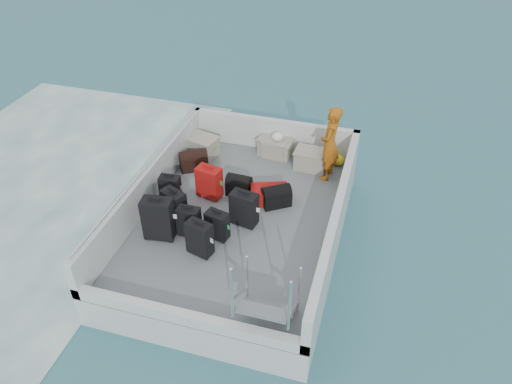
% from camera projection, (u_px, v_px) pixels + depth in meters
% --- Properties ---
extents(ground, '(160.00, 160.00, 0.00)m').
position_uv_depth(ground, '(239.00, 242.00, 9.33)').
color(ground, '#1C5264').
rests_on(ground, ground).
extents(wake_foam, '(10.00, 10.00, 0.00)m').
position_uv_depth(wake_foam, '(21.00, 199.00, 10.40)').
color(wake_foam, white).
rests_on(wake_foam, ground).
extents(ferry_hull, '(3.60, 5.00, 0.60)m').
position_uv_depth(ferry_hull, '(239.00, 230.00, 9.15)').
color(ferry_hull, silver).
rests_on(ferry_hull, ground).
extents(deck, '(3.30, 4.70, 0.02)m').
position_uv_depth(deck, '(239.00, 217.00, 8.96)').
color(deck, slate).
rests_on(deck, ferry_hull).
extents(deck_fittings, '(3.60, 5.00, 0.90)m').
position_uv_depth(deck_fittings, '(252.00, 216.00, 8.41)').
color(deck_fittings, silver).
rests_on(deck_fittings, deck).
extents(suitcase_0, '(0.54, 0.35, 0.78)m').
position_uv_depth(suitcase_0, '(159.00, 219.00, 8.30)').
color(suitcase_0, black).
rests_on(suitcase_0, deck).
extents(suitcase_1, '(0.49, 0.40, 0.65)m').
position_uv_depth(suitcase_1, '(174.00, 207.00, 8.67)').
color(suitcase_1, black).
rests_on(suitcase_1, deck).
extents(suitcase_2, '(0.38, 0.25, 0.54)m').
position_uv_depth(suitcase_2, '(170.00, 189.00, 9.18)').
color(suitcase_2, black).
rests_on(suitcase_2, deck).
extents(suitcase_3, '(0.46, 0.34, 0.63)m').
position_uv_depth(suitcase_3, '(200.00, 239.00, 8.03)').
color(suitcase_3, black).
rests_on(suitcase_3, deck).
extents(suitcase_4, '(0.38, 0.23, 0.57)m').
position_uv_depth(suitcase_4, '(189.00, 222.00, 8.41)').
color(suitcase_4, black).
rests_on(suitcase_4, deck).
extents(suitcase_5, '(0.50, 0.36, 0.63)m').
position_uv_depth(suitcase_5, '(209.00, 182.00, 9.27)').
color(suitcase_5, '#AF0D12').
rests_on(suitcase_5, deck).
extents(suitcase_6, '(0.42, 0.31, 0.53)m').
position_uv_depth(suitcase_6, '(217.00, 226.00, 8.37)').
color(suitcase_6, black).
rests_on(suitcase_6, deck).
extents(suitcase_7, '(0.50, 0.34, 0.64)m').
position_uv_depth(suitcase_7, '(244.00, 209.00, 8.63)').
color(suitcase_7, black).
rests_on(suitcase_7, deck).
extents(suitcase_8, '(0.79, 0.65, 0.27)m').
position_uv_depth(suitcase_8, '(269.00, 195.00, 9.27)').
color(suitcase_8, '#AF0D12').
rests_on(suitcase_8, deck).
extents(duffel_0, '(0.62, 0.55, 0.32)m').
position_uv_depth(duffel_0, '(194.00, 162.00, 10.10)').
color(duffel_0, black).
rests_on(duffel_0, deck).
extents(duffel_1, '(0.47, 0.32, 0.32)m').
position_uv_depth(duffel_1, '(239.00, 187.00, 9.42)').
color(duffel_1, black).
rests_on(duffel_1, deck).
extents(duffel_2, '(0.60, 0.54, 0.32)m').
position_uv_depth(duffel_2, '(276.00, 198.00, 9.15)').
color(duffel_2, black).
rests_on(duffel_2, deck).
extents(crate_0, '(0.72, 0.59, 0.38)m').
position_uv_depth(crate_0, '(202.00, 146.00, 10.52)').
color(crate_0, '#A6A090').
rests_on(crate_0, deck).
extents(crate_1, '(0.67, 0.53, 0.36)m').
position_uv_depth(crate_1, '(274.00, 147.00, 10.52)').
color(crate_1, '#A6A090').
rests_on(crate_1, deck).
extents(crate_2, '(0.60, 0.44, 0.35)m').
position_uv_depth(crate_2, '(277.00, 149.00, 10.47)').
color(crate_2, '#A6A090').
rests_on(crate_2, deck).
extents(crate_3, '(0.64, 0.46, 0.38)m').
position_uv_depth(crate_3, '(311.00, 160.00, 10.10)').
color(crate_3, '#A6A090').
rests_on(crate_3, deck).
extents(yellow_bag, '(0.28, 0.26, 0.22)m').
position_uv_depth(yellow_bag, '(338.00, 160.00, 10.25)').
color(yellow_bag, yellow).
rests_on(yellow_bag, deck).
extents(white_bag, '(0.24, 0.24, 0.18)m').
position_uv_depth(white_bag, '(278.00, 138.00, 10.32)').
color(white_bag, white).
rests_on(white_bag, crate_2).
extents(passenger, '(0.40, 0.59, 1.53)m').
position_uv_depth(passenger, '(330.00, 144.00, 9.52)').
color(passenger, orange).
rests_on(passenger, deck).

